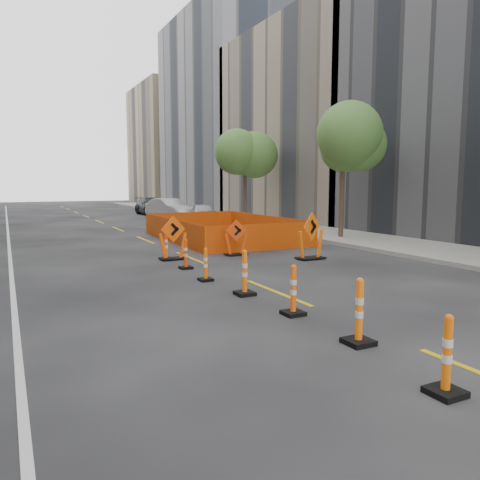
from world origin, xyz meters
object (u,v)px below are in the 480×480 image
chevron_sign_center (236,238)px  parked_car_near (203,214)px  channelizer_7 (186,254)px  channelizer_8 (166,245)px  parked_car_mid (169,209)px  channelizer_4 (293,290)px  chevron_sign_right (311,236)px  channelizer_5 (245,272)px  parked_car_far (152,206)px  chevron_sign_left (173,238)px  channelizer_6 (206,264)px  channelizer_3 (359,311)px  channelizer_2 (447,355)px

chevron_sign_center → parked_car_near: 13.94m
channelizer_7 → parked_car_near: (6.75, 15.10, 0.21)m
channelizer_8 → parked_car_mid: bearing=71.5°
channelizer_4 → chevron_sign_right: (4.42, 5.66, 0.31)m
channelizer_5 → parked_car_far: size_ratio=0.22×
parked_car_near → chevron_sign_left: bearing=-100.4°
channelizer_6 → parked_car_near: parked_car_near is taller
parked_car_mid → channelizer_3: bearing=-114.3°
chevron_sign_right → channelizer_8: bearing=132.2°
channelizer_3 → channelizer_5: (-0.11, 3.92, -0.01)m
chevron_sign_left → channelizer_5: bearing=-101.4°
channelizer_2 → channelizer_6: bearing=90.1°
channelizer_2 → channelizer_6: channelizer_2 is taller
channelizer_3 → parked_car_near: (6.59, 22.95, 0.12)m
channelizer_4 → channelizer_8: channelizer_4 is taller
channelizer_6 → chevron_sign_right: bearing=20.2°
channelizer_3 → parked_car_near: size_ratio=0.28×
chevron_sign_right → channelizer_2: bearing=-138.5°
channelizer_8 → chevron_sign_right: bearing=-25.5°
chevron_sign_center → channelizer_2: bearing=-96.0°
parked_car_near → parked_car_mid: 5.15m
channelizer_3 → chevron_sign_left: 9.72m
parked_car_near → channelizer_5: bearing=-93.5°
channelizer_7 → parked_car_far: bearing=76.2°
channelizer_7 → chevron_sign_left: 1.91m
channelizer_8 → parked_car_near: parked_car_near is taller
channelizer_8 → chevron_sign_right: size_ratio=0.62×
channelizer_2 → channelizer_5: bearing=88.3°
chevron_sign_left → parked_car_near: bearing=53.9°
channelizer_2 → parked_car_mid: parked_car_mid is taller
chevron_sign_center → chevron_sign_left: bearing=-174.8°
chevron_sign_left → chevron_sign_center: chevron_sign_left is taller
channelizer_3 → parked_car_mid: bearing=78.1°
parked_car_far → chevron_sign_right: bearing=-93.6°
channelizer_2 → chevron_sign_right: size_ratio=0.63×
parked_car_mid → channelizer_4: bearing=-115.2°
channelizer_2 → channelizer_5: channelizer_5 is taller
channelizer_7 → chevron_sign_right: 4.59m
channelizer_5 → channelizer_6: size_ratio=1.20×
chevron_sign_left → chevron_sign_right: size_ratio=0.93×
parked_car_far → channelizer_7: bearing=-103.6°
chevron_sign_right → parked_car_near: (2.18, 15.33, -0.14)m
channelizer_2 → chevron_sign_center: chevron_sign_center is taller
channelizer_3 → channelizer_6: channelizer_3 is taller
channelizer_2 → parked_car_mid: (6.21, 30.01, 0.25)m
channelizer_4 → channelizer_5: (-0.10, 1.96, 0.03)m
channelizer_7 → parked_car_mid: size_ratio=0.20×
channelizer_2 → channelizer_3: channelizer_3 is taller
channelizer_5 → chevron_sign_right: bearing=39.3°
channelizer_8 → parked_car_mid: parked_car_mid is taller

